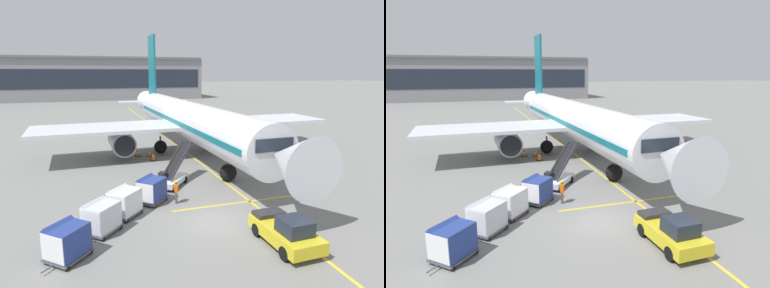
# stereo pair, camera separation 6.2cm
# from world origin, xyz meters

# --- Properties ---
(ground_plane) EXTENTS (600.00, 600.00, 0.00)m
(ground_plane) POSITION_xyz_m (0.00, 0.00, 0.00)
(ground_plane) COLOR slate
(parked_airplane) EXTENTS (33.98, 44.47, 14.98)m
(parked_airplane) POSITION_xyz_m (3.83, 18.32, 3.90)
(parked_airplane) COLOR silver
(parked_airplane) RESTS_ON ground
(belt_loader) EXTENTS (4.26, 4.86, 3.16)m
(belt_loader) POSITION_xyz_m (-0.72, 7.85, 0.89)
(belt_loader) COLOR silver
(belt_loader) RESTS_ON ground
(baggage_cart_lead) EXTENTS (2.53, 2.55, 1.91)m
(baggage_cart_lead) POSITION_xyz_m (-3.18, 4.60, 1.00)
(baggage_cart_lead) COLOR #515156
(baggage_cart_lead) RESTS_ON ground
(baggage_cart_second) EXTENTS (2.53, 2.55, 1.91)m
(baggage_cart_second) POSITION_xyz_m (-5.31, 2.84, 1.00)
(baggage_cart_second) COLOR #515156
(baggage_cart_second) RESTS_ON ground
(baggage_cart_third) EXTENTS (2.53, 2.55, 1.91)m
(baggage_cart_third) POSITION_xyz_m (-6.87, 0.93, 1.00)
(baggage_cart_third) COLOR #515156
(baggage_cart_third) RESTS_ON ground
(baggage_cart_fourth) EXTENTS (2.53, 2.55, 1.91)m
(baggage_cart_fourth) POSITION_xyz_m (-8.67, -1.49, 1.00)
(baggage_cart_fourth) COLOR #515156
(baggage_cart_fourth) RESTS_ON ground
(pushback_tug) EXTENTS (2.23, 4.46, 1.83)m
(pushback_tug) POSITION_xyz_m (2.61, -3.71, 0.83)
(pushback_tug) COLOR gold
(pushback_tug) RESTS_ON ground
(ground_crew_by_loader) EXTENTS (0.57, 0.27, 1.74)m
(ground_crew_by_loader) POSITION_xyz_m (-2.96, 4.23, 1.00)
(ground_crew_by_loader) COLOR #514C42
(ground_crew_by_loader) RESTS_ON ground
(ground_crew_by_carts) EXTENTS (0.27, 0.57, 1.74)m
(ground_crew_by_carts) POSITION_xyz_m (-1.50, 3.90, 1.00)
(ground_crew_by_carts) COLOR #514C42
(ground_crew_by_carts) RESTS_ON ground
(safety_cone_engine_keepout) EXTENTS (0.66, 0.66, 0.74)m
(safety_cone_engine_keepout) POSITION_xyz_m (-1.98, 18.53, 0.36)
(safety_cone_engine_keepout) COLOR black
(safety_cone_engine_keepout) RESTS_ON ground
(safety_cone_wingtip) EXTENTS (0.59, 0.59, 0.68)m
(safety_cone_wingtip) POSITION_xyz_m (-0.72, 18.15, 0.33)
(safety_cone_wingtip) COLOR black
(safety_cone_wingtip) RESTS_ON ground
(safety_cone_nose_mark) EXTENTS (0.69, 0.69, 0.78)m
(safety_cone_nose_mark) POSITION_xyz_m (-0.69, 16.32, 0.38)
(safety_cone_nose_mark) COLOR black
(safety_cone_nose_mark) RESTS_ON ground
(apron_guidance_line_lead_in) EXTENTS (0.20, 110.00, 0.01)m
(apron_guidance_line_lead_in) POSITION_xyz_m (3.73, 17.55, 0.00)
(apron_guidance_line_lead_in) COLOR yellow
(apron_guidance_line_lead_in) RESTS_ON ground
(apron_guidance_line_stop_bar) EXTENTS (12.00, 0.20, 0.01)m
(apron_guidance_line_stop_bar) POSITION_xyz_m (3.85, 2.57, 0.00)
(apron_guidance_line_stop_bar) COLOR yellow
(apron_guidance_line_stop_bar) RESTS_ON ground
(terminal_building) EXTENTS (93.33, 22.29, 14.30)m
(terminal_building) POSITION_xyz_m (-13.70, 106.36, 7.10)
(terminal_building) COLOR gray
(terminal_building) RESTS_ON ground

